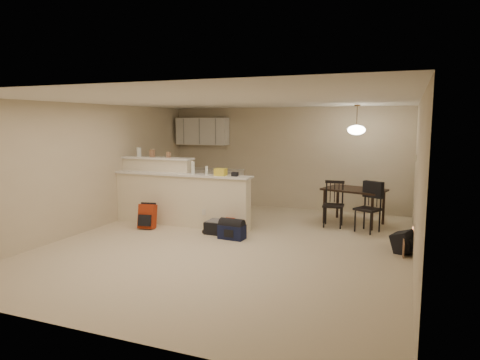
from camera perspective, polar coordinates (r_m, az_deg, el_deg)
The scene contains 21 objects.
room at distance 7.41m, azimuth -1.28°, elevation 0.81°, with size 7.00×7.02×2.50m.
breakfast_bar at distance 9.16m, azimuth -9.04°, elevation -2.00°, with size 3.08×0.58×1.39m.
upper_cabinets at distance 11.29m, azimuth -5.04°, elevation 6.49°, with size 1.40×0.34×0.70m, color white.
kitchen_counter at distance 11.22m, azimuth -4.33°, elevation -0.96°, with size 1.80×0.60×0.90m, color white.
thermostat at distance 8.35m, azimuth 22.43°, elevation 2.74°, with size 0.02×0.12×0.12m, color beige.
jar at distance 9.65m, azimuth -13.33°, elevation 3.66°, with size 0.10×0.10×0.20m, color silver.
cereal_box at distance 9.46m, azimuth -11.61°, elevation 3.51°, with size 0.10×0.07×0.16m, color #956A4D.
small_box at distance 9.25m, azimuth -9.50°, elevation 3.34°, with size 0.08×0.06×0.12m, color #956A4D.
bottle_a at distance 8.74m, azimuth -6.29°, elevation 1.63°, with size 0.07×0.07×0.26m, color silver.
bottle_b at distance 8.60m, azimuth -4.47°, elevation 1.29°, with size 0.06×0.06×0.18m, color silver.
bag_lump at distance 8.47m, azimuth -2.60°, elevation 1.07°, with size 0.22×0.18×0.14m, color #956A4D.
pouch at distance 8.36m, azimuth -0.69°, elevation 0.78°, with size 0.12×0.10×0.08m, color #956A4D.
dining_table at distance 9.32m, azimuth 14.98°, elevation -1.67°, with size 1.38×1.11×0.75m.
pendant_lamp at distance 9.20m, azimuth 15.27°, elevation 6.52°, with size 0.36×0.36×0.62m.
dining_chair_near at distance 8.98m, azimuth 12.34°, elevation -3.18°, with size 0.41×0.39×0.94m, color black, non-canonical shape.
dining_chair_far at distance 8.72m, azimuth 16.67°, elevation -3.56°, with size 0.42×0.40×0.97m, color black, non-canonical shape.
suitcase at distance 8.31m, azimuth -2.03°, elevation -6.36°, with size 0.70×0.45×0.24m, color black.
red_backpack at distance 8.89m, azimuth -12.25°, elevation -4.76°, with size 0.33×0.20×0.49m, color #A72F12.
navy_duffel at distance 7.95m, azimuth -1.08°, elevation -6.92°, with size 0.48×0.26×0.26m, color #101635.
black_daypack at distance 7.64m, azimuth 20.96°, elevation -7.75°, with size 0.38×0.27×0.34m, color black.
cardboard_sheet at distance 7.45m, azimuth 20.93°, elevation -8.37°, with size 0.37×0.02×0.28m, color #956A4D.
Camera 1 is at (2.87, -6.77, 2.15)m, focal length 32.00 mm.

